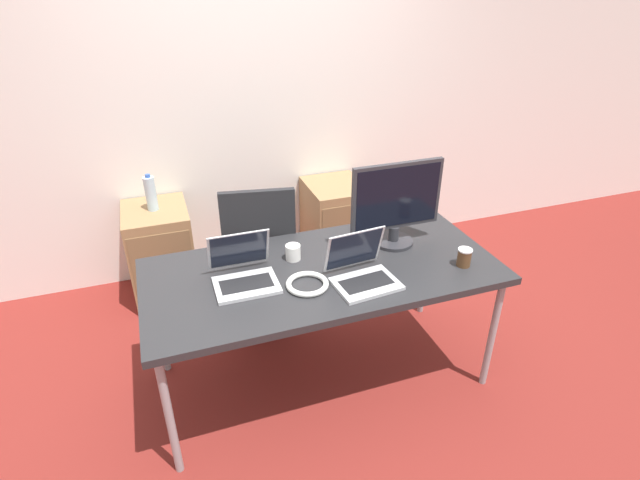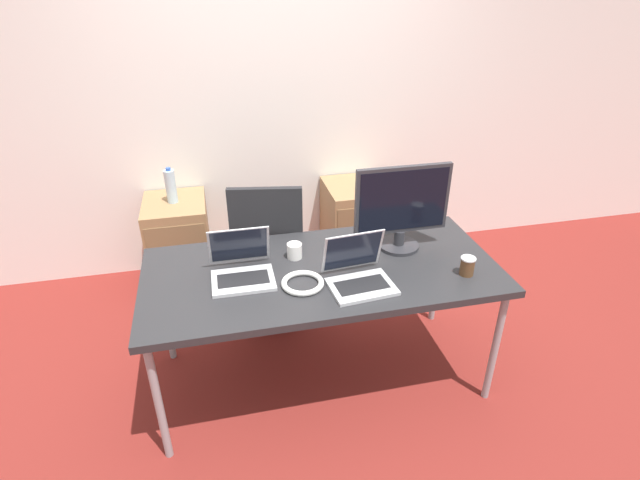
{
  "view_description": "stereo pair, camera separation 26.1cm",
  "coord_description": "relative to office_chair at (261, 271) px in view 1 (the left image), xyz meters",
  "views": [
    {
      "loc": [
        -0.76,
        -2.11,
        2.18
      ],
      "look_at": [
        0.0,
        0.04,
        0.91
      ],
      "focal_mm": 28.0,
      "sensor_mm": 36.0,
      "label": 1
    },
    {
      "loc": [
        -0.51,
        -2.19,
        2.18
      ],
      "look_at": [
        0.0,
        0.04,
        0.91
      ],
      "focal_mm": 28.0,
      "sensor_mm": 36.0,
      "label": 2
    }
  ],
  "objects": [
    {
      "name": "ground_plane",
      "position": [
        0.2,
        -0.67,
        -0.38
      ],
      "size": [
        14.0,
        14.0,
        0.0
      ],
      "primitive_type": "plane",
      "color": "maroon"
    },
    {
      "name": "wall_back",
      "position": [
        0.2,
        0.85,
        0.92
      ],
      "size": [
        10.0,
        0.05,
        2.6
      ],
      "color": "white",
      "rests_on": "ground_plane"
    },
    {
      "name": "desk",
      "position": [
        0.2,
        -0.67,
        0.33
      ],
      "size": [
        1.88,
        0.86,
        0.76
      ],
      "color": "#28282B",
      "rests_on": "ground_plane"
    },
    {
      "name": "office_chair",
      "position": [
        0.0,
        0.0,
        0.0
      ],
      "size": [
        0.56,
        0.59,
        1.05
      ],
      "color": "#232326",
      "rests_on": "ground_plane"
    },
    {
      "name": "cabinet_left",
      "position": [
        -0.61,
        0.56,
        -0.04
      ],
      "size": [
        0.44,
        0.52,
        0.69
      ],
      "color": "#99754C",
      "rests_on": "ground_plane"
    },
    {
      "name": "cabinet_right",
      "position": [
        0.75,
        0.56,
        -0.04
      ],
      "size": [
        0.44,
        0.52,
        0.69
      ],
      "color": "#99754C",
      "rests_on": "ground_plane"
    },
    {
      "name": "water_bottle",
      "position": [
        -0.61,
        0.56,
        0.42
      ],
      "size": [
        0.07,
        0.07,
        0.26
      ],
      "color": "silver",
      "rests_on": "cabinet_left"
    },
    {
      "name": "laptop_left",
      "position": [
        -0.22,
        -0.65,
        0.43
      ],
      "size": [
        0.32,
        0.32,
        0.24
      ],
      "color": "silver",
      "rests_on": "desk"
    },
    {
      "name": "laptop_right",
      "position": [
        0.35,
        -0.84,
        0.43
      ],
      "size": [
        0.34,
        0.33,
        0.25
      ],
      "color": "silver",
      "rests_on": "desk"
    },
    {
      "name": "monitor",
      "position": [
        0.68,
        -0.54,
        0.63
      ],
      "size": [
        0.53,
        0.23,
        0.49
      ],
      "color": "#2D2D33",
      "rests_on": "desk"
    },
    {
      "name": "mouse",
      "position": [
        0.35,
        -0.64,
        0.39
      ],
      "size": [
        0.04,
        0.06,
        0.03
      ],
      "color": "silver",
      "rests_on": "desk"
    },
    {
      "name": "coffee_cup_white",
      "position": [
        0.08,
        -0.52,
        0.42
      ],
      "size": [
        0.08,
        0.08,
        0.09
      ],
      "color": "white",
      "rests_on": "desk"
    },
    {
      "name": "coffee_cup_brown",
      "position": [
        0.92,
        -0.89,
        0.43
      ],
      "size": [
        0.08,
        0.08,
        0.1
      ],
      "color": "brown",
      "rests_on": "desk"
    },
    {
      "name": "cable_coil",
      "position": [
        0.07,
        -0.8,
        0.39
      ],
      "size": [
        0.22,
        0.22,
        0.03
      ],
      "color": "white",
      "rests_on": "desk"
    }
  ]
}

